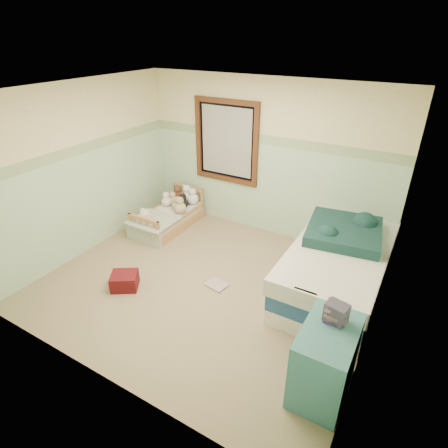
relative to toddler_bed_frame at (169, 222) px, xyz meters
The scene contains 33 objects.
floor 1.79m from the toddler_bed_frame, 36.03° to the right, with size 4.20×3.60×0.02m, color #988865.
ceiling 3.01m from the toddler_bed_frame, 36.03° to the right, with size 4.20×3.60×0.02m, color silver.
wall_back 2.00m from the toddler_bed_frame, 27.45° to the left, with size 4.20×0.04×2.50m, color beige.
wall_front 3.40m from the toddler_bed_frame, 63.14° to the right, with size 4.20×0.04×2.50m, color beige.
wall_left 1.70m from the toddler_bed_frame, 122.01° to the right, with size 0.04×3.60×2.50m, color beige.
wall_right 3.88m from the toddler_bed_frame, 16.51° to the right, with size 0.04×3.60×2.50m, color beige.
wainscot_mint 1.75m from the toddler_bed_frame, 26.98° to the left, with size 4.20×0.01×1.50m, color #A3CEA5.
border_strip 2.20m from the toddler_bed_frame, 26.98° to the left, with size 4.20×0.01×0.15m, color #467749.
window_frame 1.71m from the toddler_bed_frame, 43.68° to the left, with size 1.16×0.06×1.36m, color #462412.
window_blinds 1.71m from the toddler_bed_frame, 44.08° to the left, with size 0.92×0.01×1.12m, color #BCBCB7.
toddler_bed_frame is the anchor object (origin of this frame).
toddler_mattress 0.14m from the toddler_bed_frame, ahead, with size 0.59×1.24×0.12m, color silver.
patchwork_quilt 0.46m from the toddler_bed_frame, 90.00° to the right, with size 0.70×0.65×0.03m, color #7EA1C6.
plush_bed_brown 0.60m from the toddler_bed_frame, 106.70° to the left, with size 0.18×0.18×0.18m, color brown.
plush_bed_white 0.59m from the toddler_bed_frame, 84.29° to the left, with size 0.22×0.22×0.22m, color white.
plush_bed_tan 0.41m from the toddler_bed_frame, 109.65° to the left, with size 0.17×0.17×0.17m, color tan.
plush_bed_dark 0.42m from the toddler_bed_frame, 65.10° to the left, with size 0.17×0.17×0.17m, color black.
plush_floor_cream 0.40m from the toddler_bed_frame, 132.87° to the right, with size 0.27×0.27×0.27m, color white.
plush_floor_tan 0.36m from the toddler_bed_frame, 110.89° to the right, with size 0.22×0.22×0.22m, color tan.
twin_bed_frame 3.01m from the toddler_bed_frame, ahead, with size 1.08×2.16×0.22m, color white.
twin_boxspring 3.02m from the toddler_bed_frame, ahead, with size 1.08×2.16×0.22m, color navy.
twin_mattress 3.04m from the toddler_bed_frame, ahead, with size 1.13×2.21×0.22m, color silver.
teal_blanket 3.01m from the toddler_bed_frame, ahead, with size 0.92×0.97×0.14m, color #0D332E.
dresser 3.81m from the toddler_bed_frame, 29.81° to the right, with size 0.47×0.76×0.76m, color teal.
book_stack 3.81m from the toddler_bed_frame, 27.92° to the right, with size 0.19×0.15×0.19m, color #452B2F.
red_pillow 1.75m from the toddler_bed_frame, 71.94° to the right, with size 0.34×0.30×0.21m, color maroon.
floor_book 1.89m from the toddler_bed_frame, 32.62° to the right, with size 0.28×0.22×0.03m, color #F1A54C.
extra_plush_0 0.60m from the toddler_bed_frame, 68.31° to the left, with size 0.21×0.21×0.21m, color white.
extra_plush_1 0.38m from the toddler_bed_frame, 132.94° to the left, with size 0.18×0.18×0.18m, color white.
extra_plush_2 0.47m from the toddler_bed_frame, 83.06° to the left, with size 0.16×0.16×0.16m, color brown.
extra_plush_3 0.33m from the toddler_bed_frame, 60.66° to the left, with size 0.17×0.17×0.17m, color tan.
extra_plush_4 0.56m from the toddler_bed_frame, 104.23° to the left, with size 0.21×0.21×0.21m, color brown.
extra_plush_5 0.38m from the toddler_bed_frame, 16.86° to the left, with size 0.21×0.21×0.21m, color tan.
Camera 1 is at (2.24, -3.37, 3.10)m, focal length 29.39 mm.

